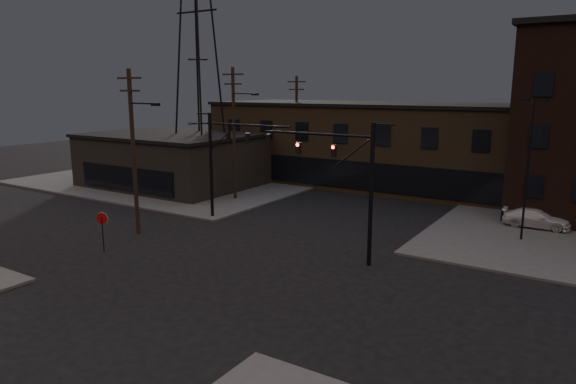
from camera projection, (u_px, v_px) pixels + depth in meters
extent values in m
plane|color=black|center=(228.00, 267.00, 28.56)|extent=(140.00, 140.00, 0.00)
cube|color=#474744|center=(199.00, 175.00, 58.31)|extent=(30.00, 30.00, 0.15)
cube|color=#4A3B27|center=(406.00, 147.00, 50.91)|extent=(40.00, 12.00, 8.00)
cube|color=black|center=(173.00, 161.00, 51.81)|extent=(16.00, 12.00, 5.00)
cylinder|color=black|center=(371.00, 196.00, 28.06)|extent=(0.24, 0.24, 8.00)
cylinder|color=black|center=(316.00, 134.00, 29.27)|extent=(7.00, 0.14, 0.14)
cube|color=#FF140C|center=(334.00, 151.00, 28.83)|extent=(0.28, 0.22, 0.70)
cube|color=#FF140C|center=(298.00, 148.00, 30.06)|extent=(0.28, 0.22, 0.70)
cylinder|color=black|center=(211.00, 166.00, 38.58)|extent=(0.24, 0.24, 8.00)
cylinder|color=black|center=(248.00, 125.00, 36.10)|extent=(7.00, 0.14, 0.14)
cube|color=black|center=(228.00, 137.00, 37.20)|extent=(0.28, 0.22, 0.70)
cube|color=black|center=(248.00, 138.00, 36.28)|extent=(0.28, 0.22, 0.70)
cube|color=black|center=(268.00, 139.00, 35.36)|extent=(0.28, 0.22, 0.70)
cylinder|color=black|center=(103.00, 235.00, 30.90)|extent=(0.06, 0.06, 2.20)
cylinder|color=maroon|center=(102.00, 219.00, 30.71)|extent=(0.72, 0.33, 0.76)
cylinder|color=black|center=(134.00, 153.00, 34.11)|extent=(0.28, 0.28, 11.00)
cube|color=black|center=(129.00, 78.00, 33.13)|extent=(2.20, 0.12, 0.12)
cube|color=black|center=(130.00, 91.00, 33.29)|extent=(1.80, 0.12, 0.12)
cube|color=black|center=(155.00, 105.00, 32.25)|extent=(0.60, 0.25, 0.18)
cylinder|color=black|center=(234.00, 135.00, 44.51)|extent=(0.28, 0.28, 11.50)
cube|color=black|center=(233.00, 74.00, 43.48)|extent=(2.20, 0.12, 0.12)
cube|color=black|center=(233.00, 84.00, 43.64)|extent=(1.80, 0.12, 0.12)
cube|color=black|center=(255.00, 94.00, 42.60)|extent=(0.60, 0.25, 0.18)
cylinder|color=black|center=(296.00, 128.00, 55.01)|extent=(0.28, 0.28, 11.00)
cube|color=black|center=(297.00, 82.00, 54.03)|extent=(2.20, 0.12, 0.12)
cube|color=black|center=(297.00, 89.00, 54.19)|extent=(1.80, 0.12, 0.12)
cylinder|color=black|center=(527.00, 173.00, 32.40)|extent=(0.14, 0.14, 9.00)
cube|color=black|center=(525.00, 100.00, 31.75)|extent=(0.50, 0.28, 0.18)
cube|color=black|center=(543.00, 100.00, 31.22)|extent=(0.50, 0.28, 0.18)
imported|color=silver|center=(536.00, 218.00, 35.97)|extent=(4.44, 1.90, 1.27)
imported|color=black|center=(419.00, 187.00, 47.43)|extent=(1.99, 4.56, 1.46)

